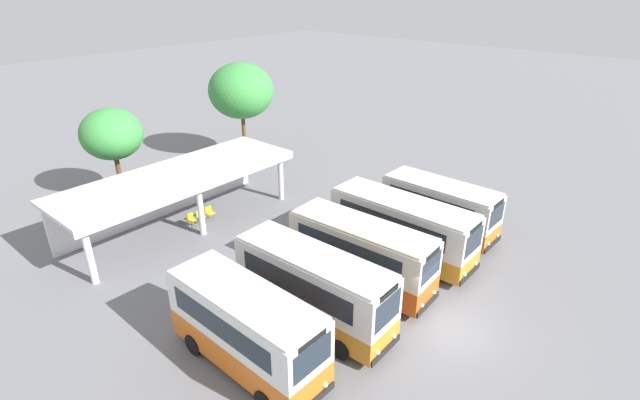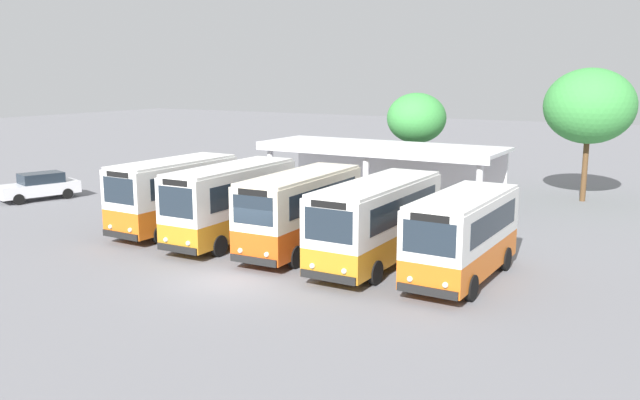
% 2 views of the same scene
% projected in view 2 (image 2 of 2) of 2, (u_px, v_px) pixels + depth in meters
% --- Properties ---
extents(ground_plane, '(180.00, 180.00, 0.00)m').
position_uv_depth(ground_plane, '(230.00, 281.00, 24.26)').
color(ground_plane, slate).
extents(city_bus_nearest_orange, '(2.45, 6.96, 3.44)m').
position_uv_depth(city_bus_nearest_orange, '(174.00, 193.00, 31.52)').
color(city_bus_nearest_orange, black).
rests_on(city_bus_nearest_orange, ground).
extents(city_bus_second_in_row, '(2.35, 7.53, 3.45)m').
position_uv_depth(city_bus_second_in_row, '(232.00, 200.00, 29.57)').
color(city_bus_second_in_row, black).
rests_on(city_bus_second_in_row, ground).
extents(city_bus_middle_cream, '(2.49, 7.42, 3.37)m').
position_uv_depth(city_bus_middle_cream, '(301.00, 209.00, 27.89)').
color(city_bus_middle_cream, black).
rests_on(city_bus_middle_cream, ground).
extents(city_bus_fourth_amber, '(2.44, 8.03, 3.31)m').
position_uv_depth(city_bus_fourth_amber, '(377.00, 219.00, 26.07)').
color(city_bus_fourth_amber, black).
rests_on(city_bus_fourth_amber, ground).
extents(city_bus_fifth_blue, '(2.40, 6.77, 3.18)m').
position_uv_depth(city_bus_fifth_blue, '(463.00, 233.00, 24.03)').
color(city_bus_fifth_blue, black).
rests_on(city_bus_fifth_blue, ground).
extents(parked_car_flank, '(3.06, 4.90, 1.62)m').
position_uv_depth(parked_car_flank, '(39.00, 186.00, 39.70)').
color(parked_car_flank, black).
rests_on(parked_car_flank, ground).
extents(terminal_canopy, '(14.35, 4.87, 3.40)m').
position_uv_depth(terminal_canopy, '(385.00, 157.00, 39.36)').
color(terminal_canopy, silver).
rests_on(terminal_canopy, ground).
extents(waiting_chair_end_by_column, '(0.44, 0.44, 0.86)m').
position_uv_depth(waiting_chair_end_by_column, '(377.00, 194.00, 38.66)').
color(waiting_chair_end_by_column, slate).
rests_on(waiting_chair_end_by_column, ground).
extents(waiting_chair_second_from_end, '(0.44, 0.44, 0.86)m').
position_uv_depth(waiting_chair_second_from_end, '(387.00, 196.00, 38.29)').
color(waiting_chair_second_from_end, slate).
rests_on(waiting_chair_second_from_end, ground).
extents(waiting_chair_middle_seat, '(0.44, 0.44, 0.86)m').
position_uv_depth(waiting_chair_middle_seat, '(397.00, 197.00, 37.95)').
color(waiting_chair_middle_seat, slate).
rests_on(waiting_chair_middle_seat, ground).
extents(roadside_tree_behind_canopy, '(3.95, 3.95, 6.22)m').
position_uv_depth(roadside_tree_behind_canopy, '(416.00, 118.00, 44.22)').
color(roadside_tree_behind_canopy, brown).
rests_on(roadside_tree_behind_canopy, ground).
extents(roadside_tree_east_of_canopy, '(5.15, 5.15, 7.81)m').
position_uv_depth(roadside_tree_east_of_canopy, '(589.00, 106.00, 38.39)').
color(roadside_tree_east_of_canopy, brown).
rests_on(roadside_tree_east_of_canopy, ground).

